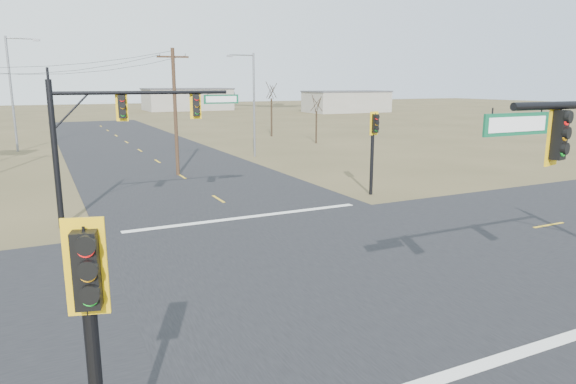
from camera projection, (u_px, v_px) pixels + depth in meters
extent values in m
plane|color=brown|center=(324.00, 265.00, 18.59)|extent=(320.00, 320.00, 0.00)
cube|color=black|center=(324.00, 265.00, 18.59)|extent=(160.00, 14.00, 0.02)
cube|color=black|center=(324.00, 265.00, 18.59)|extent=(14.00, 160.00, 0.02)
cube|color=silver|center=(485.00, 364.00, 12.00)|extent=(12.00, 0.40, 0.01)
cube|color=silver|center=(248.00, 217.00, 25.18)|extent=(12.00, 0.40, 0.01)
cube|color=#0B4D2F|center=(517.00, 124.00, 10.32)|extent=(1.80, 0.05, 0.45)
cylinder|color=black|center=(55.00, 156.00, 22.77)|extent=(0.27, 0.27, 6.63)
cylinder|color=black|center=(144.00, 93.00, 23.94)|extent=(8.06, 0.17, 0.17)
cube|color=#0B4D2F|center=(221.00, 99.00, 25.63)|extent=(1.80, 0.05, 0.45)
cylinder|color=black|center=(372.00, 155.00, 29.95)|extent=(0.20, 0.20, 4.73)
cylinder|color=black|center=(96.00, 384.00, 7.23)|extent=(0.20, 0.20, 4.61)
cylinder|color=#402A1B|center=(175.00, 113.00, 35.87)|extent=(0.26, 0.26, 8.83)
cube|color=#402A1B|center=(173.00, 57.00, 35.08)|extent=(2.16, 0.38, 0.12)
cylinder|color=gray|center=(254.00, 106.00, 45.18)|extent=(0.18, 0.18, 9.03)
cylinder|color=gray|center=(242.00, 55.00, 43.82)|extent=(2.17, 0.11, 0.11)
cube|color=gray|center=(230.00, 56.00, 43.38)|extent=(0.53, 0.31, 0.16)
cylinder|color=gray|center=(12.00, 95.00, 48.48)|extent=(0.22, 0.22, 10.77)
cylinder|color=gray|center=(21.00, 38.00, 47.96)|extent=(2.58, 0.13, 0.13)
cube|color=gray|center=(36.00, 40.00, 48.53)|extent=(0.64, 0.40, 0.19)
cylinder|color=black|center=(316.00, 127.00, 56.08)|extent=(0.18, 0.18, 3.48)
cylinder|color=black|center=(272.00, 117.00, 63.26)|extent=(0.20, 0.20, 4.65)
cube|color=gray|center=(187.00, 100.00, 125.45)|extent=(20.00, 12.00, 5.00)
cube|color=gray|center=(346.00, 102.00, 116.46)|extent=(18.00, 10.00, 4.50)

